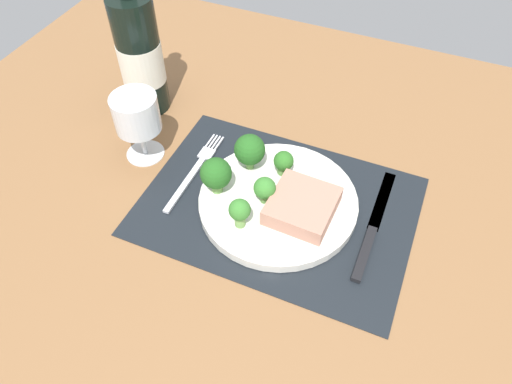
{
  "coord_description": "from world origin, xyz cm",
  "views": [
    {
      "loc": [
        15.81,
        -46.27,
        59.62
      ],
      "look_at": [
        -3.77,
        -0.1,
        1.9
      ],
      "focal_mm": 33.68,
      "sensor_mm": 36.0,
      "label": 1
    }
  ],
  "objects_px": {
    "fork": "(195,170)",
    "knife": "(372,231)",
    "plate": "(278,202)",
    "wine_bottle": "(140,56)",
    "steak": "(302,206)",
    "wine_glass": "(137,117)"
  },
  "relations": [
    {
      "from": "steak",
      "to": "wine_glass",
      "type": "relative_size",
      "value": 0.81
    },
    {
      "from": "knife",
      "to": "plate",
      "type": "bearing_deg",
      "value": -174.62
    },
    {
      "from": "plate",
      "to": "knife",
      "type": "bearing_deg",
      "value": 2.01
    },
    {
      "from": "fork",
      "to": "wine_bottle",
      "type": "bearing_deg",
      "value": 145.82
    },
    {
      "from": "fork",
      "to": "wine_glass",
      "type": "distance_m",
      "value": 0.13
    },
    {
      "from": "steak",
      "to": "knife",
      "type": "height_order",
      "value": "steak"
    },
    {
      "from": "steak",
      "to": "wine_glass",
      "type": "xyz_separation_m",
      "value": [
        -0.3,
        0.03,
        0.05
      ]
    },
    {
      "from": "plate",
      "to": "wine_glass",
      "type": "distance_m",
      "value": 0.27
    },
    {
      "from": "fork",
      "to": "wine_glass",
      "type": "xyz_separation_m",
      "value": [
        -0.1,
        0.01,
        0.08
      ]
    },
    {
      "from": "fork",
      "to": "wine_bottle",
      "type": "xyz_separation_m",
      "value": [
        -0.16,
        0.13,
        0.11
      ]
    },
    {
      "from": "plate",
      "to": "steak",
      "type": "xyz_separation_m",
      "value": [
        0.04,
        -0.01,
        0.02
      ]
    },
    {
      "from": "fork",
      "to": "knife",
      "type": "height_order",
      "value": "knife"
    },
    {
      "from": "fork",
      "to": "knife",
      "type": "xyz_separation_m",
      "value": [
        0.31,
        -0.01,
        0.0
      ]
    },
    {
      "from": "steak",
      "to": "fork",
      "type": "height_order",
      "value": "steak"
    },
    {
      "from": "steak",
      "to": "knife",
      "type": "distance_m",
      "value": 0.11
    },
    {
      "from": "wine_bottle",
      "to": "knife",
      "type": "bearing_deg",
      "value": -15.95
    },
    {
      "from": "knife",
      "to": "fork",
      "type": "bearing_deg",
      "value": -178.29
    },
    {
      "from": "plate",
      "to": "wine_bottle",
      "type": "bearing_deg",
      "value": 156.42
    },
    {
      "from": "wine_bottle",
      "to": "plate",
      "type": "bearing_deg",
      "value": -23.58
    },
    {
      "from": "wine_glass",
      "to": "fork",
      "type": "bearing_deg",
      "value": -3.68
    },
    {
      "from": "steak",
      "to": "wine_bottle",
      "type": "distance_m",
      "value": 0.4
    },
    {
      "from": "knife",
      "to": "wine_bottle",
      "type": "distance_m",
      "value": 0.5
    }
  ]
}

